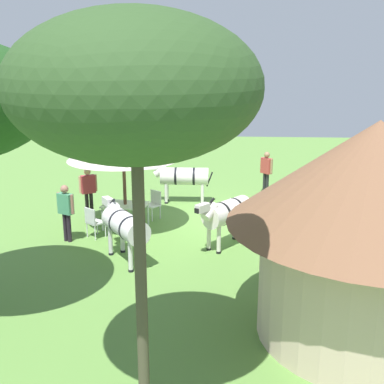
# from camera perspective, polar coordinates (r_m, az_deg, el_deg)

# --- Properties ---
(ground_plane) EXTENTS (36.00, 36.00, 0.00)m
(ground_plane) POSITION_cam_1_polar(r_m,az_deg,el_deg) (15.09, 4.11, -3.43)
(ground_plane) COLOR #5E8D3E
(thatched_hut) EXTENTS (5.00, 5.00, 3.93)m
(thatched_hut) POSITION_cam_1_polar(r_m,az_deg,el_deg) (8.73, 20.74, -2.95)
(thatched_hut) COLOR beige
(thatched_hut) RESTS_ON ground_plane
(shade_umbrella) EXTENTS (3.25, 3.25, 2.92)m
(shade_umbrella) POSITION_cam_1_polar(r_m,az_deg,el_deg) (13.93, -8.32, 5.54)
(shade_umbrella) COLOR brown
(shade_umbrella) RESTS_ON ground_plane
(patio_dining_table) EXTENTS (1.40, 1.02, 0.74)m
(patio_dining_table) POSITION_cam_1_polar(r_m,az_deg,el_deg) (14.36, -8.04, -1.79)
(patio_dining_table) COLOR silver
(patio_dining_table) RESTS_ON ground_plane
(patio_chair_near_lawn) EXTENTS (0.60, 0.60, 0.90)m
(patio_chair_near_lawn) POSITION_cam_1_polar(r_m,az_deg,el_deg) (15.17, -4.64, -1.28)
(patio_chair_near_lawn) COLOR silver
(patio_chair_near_lawn) RESTS_ON ground_plane
(patio_chair_west_end) EXTENTS (0.61, 0.60, 0.90)m
(patio_chair_west_end) POSITION_cam_1_polar(r_m,az_deg,el_deg) (13.71, -11.82, -3.38)
(patio_chair_west_end) COLOR silver
(patio_chair_west_end) RESTS_ON ground_plane
(guest_beside_umbrella) EXTENTS (0.52, 0.40, 1.64)m
(guest_beside_umbrella) POSITION_cam_1_polar(r_m,az_deg,el_deg) (15.45, -12.40, 0.48)
(guest_beside_umbrella) COLOR black
(guest_beside_umbrella) RESTS_ON ground_plane
(guest_behind_table) EXTENTS (0.53, 0.37, 1.62)m
(guest_behind_table) POSITION_cam_1_polar(r_m,az_deg,el_deg) (13.48, -14.97, -1.86)
(guest_behind_table) COLOR black
(guest_behind_table) RESTS_ON ground_plane
(standing_watcher) EXTENTS (0.44, 0.47, 1.64)m
(standing_watcher) POSITION_cam_1_polar(r_m,az_deg,el_deg) (18.05, 8.96, 2.77)
(standing_watcher) COLOR black
(standing_watcher) RESTS_ON ground_plane
(striped_lounge_chair) EXTENTS (0.92, 0.72, 0.61)m
(striped_lounge_chair) POSITION_cam_1_polar(r_m,az_deg,el_deg) (15.15, 5.88, -2.40)
(striped_lounge_chair) COLOR #D54535
(striped_lounge_chair) RESTS_ON ground_plane
(zebra_nearest_camera) EXTENTS (1.54, 1.78, 1.50)m
(zebra_nearest_camera) POSITION_cam_1_polar(r_m,az_deg,el_deg) (12.68, 4.13, -2.53)
(zebra_nearest_camera) COLOR silver
(zebra_nearest_camera) RESTS_ON ground_plane
(zebra_by_umbrella) EXTENTS (2.38, 0.64, 1.49)m
(zebra_by_umbrella) POSITION_cam_1_polar(r_m,az_deg,el_deg) (16.75, -1.12, 1.86)
(zebra_by_umbrella) COLOR silver
(zebra_by_umbrella) RESTS_ON ground_plane
(zebra_toward_hut) EXTENTS (1.54, 1.94, 1.49)m
(zebra_toward_hut) POSITION_cam_1_polar(r_m,az_deg,el_deg) (11.86, -8.15, -3.97)
(zebra_toward_hut) COLOR silver
(zebra_toward_hut) RESTS_ON ground_plane
(acacia_tree_far_lawn) EXTENTS (3.12, 3.12, 5.48)m
(acacia_tree_far_lawn) POSITION_cam_1_polar(r_m,az_deg,el_deg) (5.88, -6.89, 12.31)
(acacia_tree_far_lawn) COLOR #474331
(acacia_tree_far_lawn) RESTS_ON ground_plane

